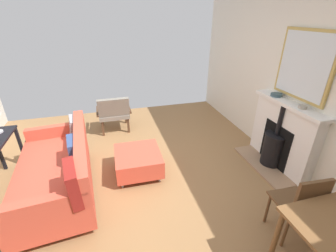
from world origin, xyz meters
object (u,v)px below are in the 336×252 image
Objects in this scene: fireplace at (280,139)px; armchair_accent at (114,112)px; mantel_bowl_near at (276,95)px; mantel_bowl_far at (303,107)px; dining_chair_near_fireplace at (301,203)px; ottoman at (138,160)px; sofa at (59,171)px.

fireplace is 1.64× the size of armchair_accent.
armchair_accent is at bearing -33.15° from mantel_bowl_near.
mantel_bowl_near is 1.46× the size of mantel_bowl_far.
dining_chair_near_fireplace is at bearing 52.47° from mantel_bowl_far.
mantel_bowl_near is at bearing 146.85° from armchair_accent.
dining_chair_near_fireplace is at bearing 63.41° from mantel_bowl_near.
mantel_bowl_far reaches higher than fireplace.
mantel_bowl_near reaches higher than fireplace.
fireplace is 0.67m from mantel_bowl_far.
dining_chair_near_fireplace is (0.76, 0.98, -0.59)m from mantel_bowl_far.
armchair_accent is at bearing -80.60° from ottoman.
mantel_bowl_far is 0.13× the size of dining_chair_near_fireplace.
mantel_bowl_far is 1.38m from dining_chair_near_fireplace.
sofa reaches higher than ottoman.
fireplace is at bearing 170.58° from ottoman.
mantel_bowl_near is 0.23× the size of ottoman.
mantel_bowl_far is 3.39m from sofa.
ottoman is 0.84× the size of dining_chair_near_fireplace.
mantel_bowl_near reaches higher than armchair_accent.
dining_chair_near_fireplace is at bearing 150.09° from sofa.
sofa is (3.27, -0.46, -0.75)m from mantel_bowl_far.
mantel_bowl_far is at bearing 164.66° from ottoman.
ottoman is at bearing -47.66° from dining_chair_near_fireplace.
armchair_accent is (2.46, -2.13, -0.67)m from mantel_bowl_far.
ottoman is (2.20, -0.08, -0.88)m from mantel_bowl_near.
mantel_bowl_near is at bearing -90.00° from mantel_bowl_far.
ottoman is 2.17m from dining_chair_near_fireplace.
ottoman is (-1.07, -0.14, -0.13)m from sofa.
mantel_bowl_far is 0.06× the size of sofa.
mantel_bowl_near is at bearing 177.96° from ottoman.
mantel_bowl_far is at bearing 91.33° from fireplace.
fireplace is 1.77× the size of ottoman.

